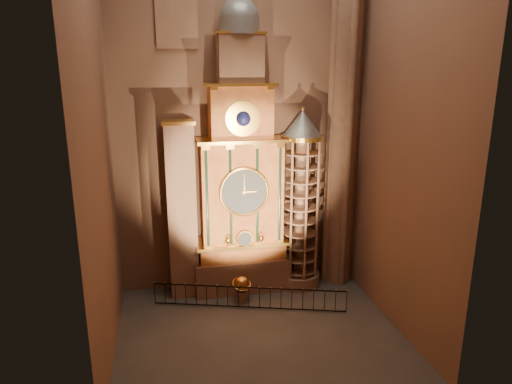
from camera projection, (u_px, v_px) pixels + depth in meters
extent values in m
plane|color=#383330|center=(259.00, 332.00, 23.04)|extent=(14.00, 14.00, 0.00)
plane|color=#875C48|center=(237.00, 103.00, 25.83)|extent=(22.00, 0.00, 22.00)
plane|color=#875C48|center=(94.00, 116.00, 18.77)|extent=(0.00, 22.00, 22.00)
plane|color=#875C48|center=(404.00, 110.00, 21.55)|extent=(0.00, 22.00, 22.00)
cube|color=#8C634C|center=(242.00, 272.00, 27.50)|extent=(5.60, 2.20, 2.00)
cube|color=#9B3F21|center=(241.00, 249.00, 27.11)|extent=(5.00, 2.00, 1.00)
cube|color=gold|center=(241.00, 241.00, 26.92)|extent=(5.40, 2.30, 0.18)
cube|color=#9B3F21|center=(241.00, 192.00, 26.19)|extent=(4.60, 2.00, 6.00)
cylinder|color=black|center=(207.00, 198.00, 24.97)|extent=(0.32, 0.32, 5.60)
cylinder|color=black|center=(230.00, 197.00, 25.23)|extent=(0.32, 0.32, 5.60)
cylinder|color=black|center=(257.00, 196.00, 25.53)|extent=(0.32, 0.32, 5.60)
cylinder|color=black|center=(279.00, 194.00, 25.79)|extent=(0.32, 0.32, 5.60)
cube|color=gold|center=(241.00, 140.00, 25.35)|extent=(5.00, 2.25, 0.18)
cylinder|color=#2D3033|center=(244.00, 192.00, 25.16)|extent=(2.60, 0.12, 2.60)
torus|color=gold|center=(244.00, 192.00, 25.11)|extent=(2.80, 0.16, 2.80)
cylinder|color=gold|center=(245.00, 239.00, 25.73)|extent=(0.90, 0.10, 0.90)
sphere|color=gold|center=(228.00, 240.00, 25.60)|extent=(0.36, 0.36, 0.36)
sphere|color=gold|center=(261.00, 238.00, 25.98)|extent=(0.36, 0.36, 0.36)
cube|color=#9B3F21|center=(240.00, 113.00, 25.01)|extent=(3.40, 1.80, 3.00)
sphere|color=#0C153E|center=(243.00, 119.00, 24.21)|extent=(0.80, 0.80, 0.80)
cube|color=gold|center=(240.00, 84.00, 24.56)|extent=(3.80, 2.00, 0.15)
cube|color=#8C634C|center=(240.00, 60.00, 24.28)|extent=(2.40, 1.60, 2.60)
sphere|color=slate|center=(239.00, 18.00, 23.73)|extent=(2.10, 2.10, 2.10)
cylinder|color=gold|center=(239.00, 0.00, 23.49)|extent=(0.14, 0.14, 0.80)
cube|color=#8C634C|center=(182.00, 213.00, 25.78)|extent=(1.60, 1.40, 10.00)
cube|color=gold|center=(184.00, 248.00, 25.91)|extent=(1.35, 0.10, 2.10)
cube|color=#451712|center=(184.00, 249.00, 25.85)|extent=(1.05, 0.04, 1.75)
cube|color=gold|center=(182.00, 205.00, 25.23)|extent=(1.35, 0.10, 2.10)
cube|color=#451712|center=(182.00, 205.00, 25.17)|extent=(1.05, 0.04, 1.75)
cube|color=gold|center=(180.00, 158.00, 24.55)|extent=(1.35, 0.10, 2.10)
cube|color=#451712|center=(180.00, 159.00, 24.49)|extent=(1.05, 0.04, 1.75)
cube|color=gold|center=(178.00, 122.00, 24.44)|extent=(1.80, 1.60, 0.20)
cylinder|color=#8C634C|center=(298.00, 278.00, 28.07)|extent=(2.50, 2.50, 0.80)
cylinder|color=#8C634C|center=(300.00, 208.00, 26.89)|extent=(0.70, 0.70, 8.20)
cylinder|color=gold|center=(302.00, 138.00, 25.79)|extent=(2.40, 2.40, 0.25)
cone|color=slate|center=(303.00, 123.00, 25.58)|extent=(2.30, 2.30, 1.50)
sphere|color=gold|center=(303.00, 109.00, 25.37)|extent=(0.20, 0.20, 0.20)
cylinder|color=#8C634C|center=(345.00, 102.00, 26.09)|extent=(1.60, 1.60, 22.00)
cylinder|color=#8C634C|center=(358.00, 102.00, 26.25)|extent=(0.44, 0.44, 22.00)
cylinder|color=#8C634C|center=(332.00, 103.00, 25.93)|extent=(0.44, 0.44, 22.00)
cylinder|color=#8C634C|center=(340.00, 101.00, 26.85)|extent=(0.44, 0.44, 22.00)
cylinder|color=#8C634C|center=(351.00, 103.00, 25.34)|extent=(0.44, 0.44, 22.00)
cylinder|color=#8C634C|center=(242.00, 296.00, 25.94)|extent=(0.59, 0.59, 0.68)
sphere|color=#BD7835|center=(242.00, 284.00, 25.74)|extent=(0.88, 0.88, 0.88)
torus|color=#BD7835|center=(242.00, 284.00, 25.74)|extent=(1.33, 1.29, 0.47)
cube|color=black|center=(249.00, 288.00, 24.93)|extent=(10.17, 3.17, 0.05)
cube|color=black|center=(249.00, 307.00, 25.24)|extent=(10.17, 3.17, 0.05)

